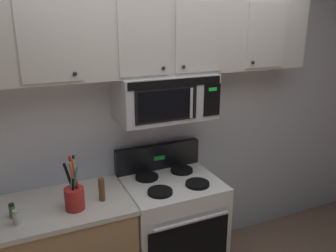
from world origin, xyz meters
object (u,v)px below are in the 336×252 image
Objects in this scene: salt_shaker at (17,218)px; spice_jar at (12,211)px; over_range_microwave at (165,97)px; pepper_mill at (102,190)px; utensil_crock_red at (74,195)px; stove_range at (171,228)px.

salt_shaker is 1.00× the size of spice_jar.
pepper_mill is at bearing -162.18° from over_range_microwave.
spice_jar is at bearing -171.93° from over_range_microwave.
over_range_microwave is 4.41× the size of pepper_mill.
utensil_crock_red is 2.32× the size of pepper_mill.
pepper_mill is (-0.58, -0.07, 0.52)m from stove_range.
over_range_microwave is at bearing 8.07° from spice_jar.
over_range_microwave is at bearing 90.14° from stove_range.
stove_range is 0.78m from pepper_mill.
over_range_microwave is 0.85m from pepper_mill.
salt_shaker is at bearing -166.92° from over_range_microwave.
over_range_microwave is 7.45× the size of salt_shaker.
pepper_mill reaches higher than salt_shaker.
pepper_mill is (-0.58, -0.19, -0.59)m from over_range_microwave.
salt_shaker is at bearing -76.44° from spice_jar.
stove_range reaches higher than salt_shaker.
stove_range is 6.50× the size of pepper_mill.
stove_range is 1.47× the size of over_range_microwave.
over_range_microwave is 0.99m from utensil_crock_red.
stove_range is 1.11m from over_range_microwave.
pepper_mill reaches higher than spice_jar.
spice_jar is (-1.18, -0.05, 0.48)m from stove_range.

